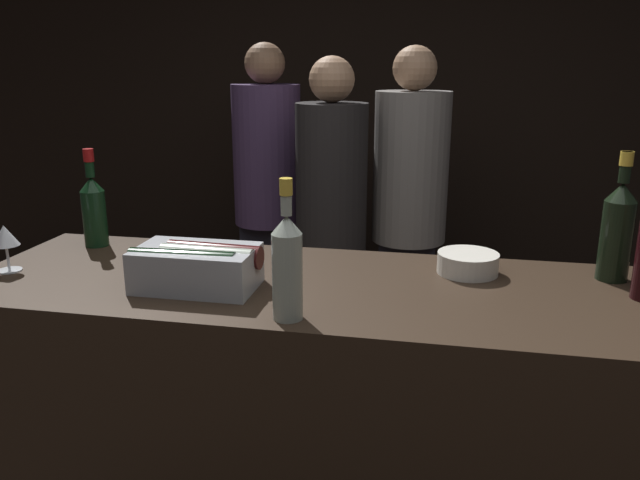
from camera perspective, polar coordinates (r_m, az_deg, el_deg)
name	(u,v)px	position (r m, az deg, el deg)	size (l,w,h in m)	color
wall_back_chalkboard	(394,106)	(4.12, 6.76, 12.11)	(6.40, 0.06, 2.80)	black
bar_counter	(318,440)	(2.05, -0.20, -17.85)	(2.08, 0.70, 1.05)	#2D2116
ice_bin_with_bottles	(198,265)	(1.79, -11.11, -2.24)	(0.35, 0.20, 0.12)	#9EA0A5
bowl_white	(468,262)	(1.94, 13.37, -2.01)	(0.18, 0.18, 0.06)	silver
wine_glass	(5,237)	(2.11, -26.85, 0.21)	(0.08, 0.08, 0.14)	silver
champagne_bottle	(617,228)	(1.99, 25.54, 0.98)	(0.09, 0.09, 0.38)	black
rose_wine_bottle	(287,263)	(1.52, -3.02, -2.14)	(0.08, 0.08, 0.35)	#9EA899
red_wine_bottle_burgundy	(94,208)	(2.29, -19.99, 2.81)	(0.08, 0.08, 0.34)	black
person_in_hoodie	(331,216)	(3.01, 1.03, 2.18)	(0.34, 0.34, 1.70)	black
person_blond_tee	(409,207)	(3.14, 8.17, 3.03)	(0.37, 0.37, 1.75)	black
person_grey_polo	(268,192)	(3.42, -4.80, 4.42)	(0.36, 0.36, 1.77)	black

